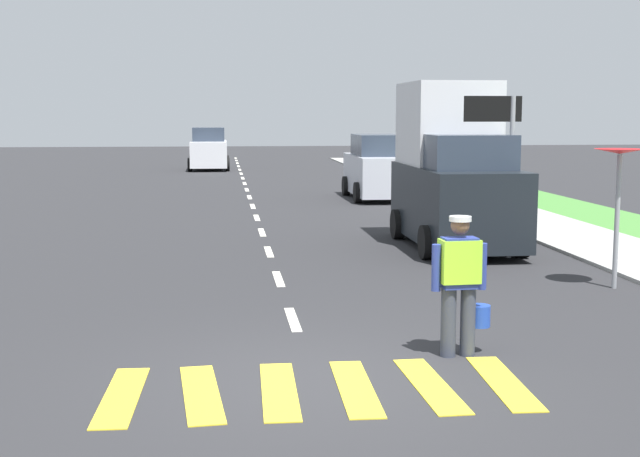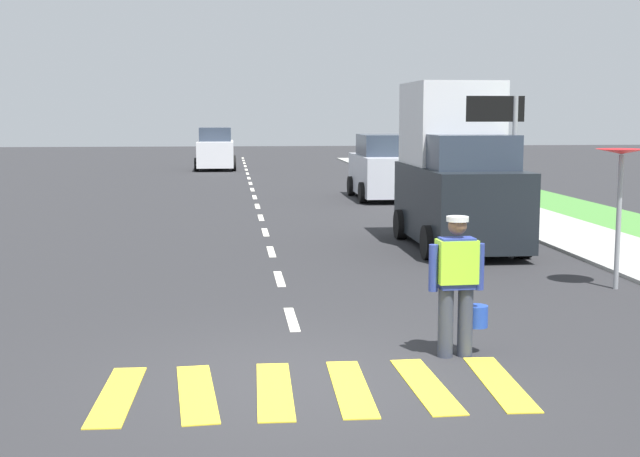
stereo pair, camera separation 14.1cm
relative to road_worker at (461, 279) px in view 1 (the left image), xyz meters
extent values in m
plane|color=#28282B|center=(-1.82, 20.32, -0.93)|extent=(96.00, 96.00, 0.00)
cube|color=#9E9E99|center=(5.38, 9.32, -0.93)|extent=(2.40, 72.00, 0.14)
cube|color=yellow|center=(-3.82, -1.08, -0.92)|extent=(0.41, 1.91, 0.01)
cube|color=yellow|center=(-3.02, -1.08, -0.92)|extent=(0.52, 1.92, 0.01)
cube|color=yellow|center=(-2.22, -1.08, -0.92)|extent=(0.41, 1.91, 0.01)
cube|color=yellow|center=(-1.42, -1.08, -0.92)|extent=(0.41, 1.91, 0.01)
cube|color=yellow|center=(-0.62, -1.08, -0.92)|extent=(0.42, 1.91, 0.01)
cube|color=yellow|center=(0.18, -1.08, -0.92)|extent=(0.45, 1.91, 0.01)
cube|color=silver|center=(-1.82, 2.02, -0.93)|extent=(0.14, 1.40, 0.01)
cube|color=silver|center=(-1.82, 5.02, -0.93)|extent=(0.14, 1.40, 0.01)
cube|color=silver|center=(-1.82, 8.02, -0.93)|extent=(0.14, 1.40, 0.01)
cube|color=silver|center=(-1.82, 11.02, -0.93)|extent=(0.14, 1.40, 0.01)
cube|color=silver|center=(-1.82, 14.02, -0.93)|extent=(0.14, 1.40, 0.01)
cube|color=silver|center=(-1.82, 17.02, -0.93)|extent=(0.14, 1.40, 0.01)
cube|color=silver|center=(-1.82, 20.02, -0.93)|extent=(0.14, 1.40, 0.01)
cube|color=silver|center=(-1.82, 23.02, -0.93)|extent=(0.14, 1.40, 0.01)
cube|color=silver|center=(-1.82, 26.02, -0.93)|extent=(0.14, 1.40, 0.01)
cube|color=silver|center=(-1.82, 29.02, -0.93)|extent=(0.14, 1.40, 0.01)
cube|color=silver|center=(-1.82, 32.02, -0.93)|extent=(0.14, 1.40, 0.01)
cube|color=silver|center=(-1.82, 35.02, -0.93)|extent=(0.14, 1.40, 0.01)
cube|color=silver|center=(-1.82, 38.02, -0.93)|extent=(0.14, 1.40, 0.01)
cube|color=silver|center=(-1.82, 41.02, -0.93)|extent=(0.14, 1.40, 0.01)
cube|color=silver|center=(-1.82, 44.02, -0.93)|extent=(0.14, 1.40, 0.01)
cube|color=silver|center=(-1.82, 47.02, -0.93)|extent=(0.14, 1.40, 0.01)
cylinder|color=#383D4C|center=(-0.14, -0.02, -0.52)|extent=(0.18, 0.18, 0.82)
cylinder|color=#383D4C|center=(0.10, 0.00, -0.52)|extent=(0.18, 0.18, 0.82)
cube|color=navy|center=(-0.02, -0.01, 0.19)|extent=(0.41, 0.26, 0.60)
cube|color=#A5EA33|center=(-0.02, -0.01, 0.21)|extent=(0.48, 0.31, 0.51)
cylinder|color=navy|center=(-0.30, -0.03, 0.14)|extent=(0.11, 0.11, 0.55)
cylinder|color=navy|center=(0.26, 0.01, 0.14)|extent=(0.11, 0.11, 0.55)
sphere|color=brown|center=(-0.02, -0.01, 0.63)|extent=(0.22, 0.22, 0.22)
cylinder|color=silver|center=(-0.02, -0.01, 0.71)|extent=(0.26, 0.26, 0.06)
cylinder|color=#2347B7|center=(0.27, 0.11, -0.48)|extent=(0.26, 0.26, 0.26)
cylinder|color=gray|center=(3.63, 3.61, 0.17)|extent=(0.08, 0.08, 2.20)
cone|color=red|center=(3.63, 3.63, 1.32)|extent=(0.80, 0.80, 0.08)
cone|color=white|center=(3.63, 3.64, 1.32)|extent=(0.56, 0.56, 0.06)
cylinder|color=gray|center=(2.91, 6.77, 0.67)|extent=(0.10, 0.10, 3.20)
cube|color=white|center=(2.51, 6.80, 2.02)|extent=(1.10, 0.05, 0.44)
cube|color=black|center=(2.51, 6.79, 2.02)|extent=(1.16, 0.04, 0.50)
cube|color=black|center=(2.20, 8.20, 0.03)|extent=(1.90, 4.60, 1.56)
cube|color=#2D3847|center=(2.20, 7.39, 1.16)|extent=(1.67, 1.61, 0.70)
cube|color=silver|center=(2.20, 9.00, 1.71)|extent=(1.80, 2.53, 1.80)
cylinder|color=black|center=(1.23, 9.62, -0.59)|extent=(0.22, 0.68, 0.68)
cylinder|color=black|center=(3.17, 9.62, -0.59)|extent=(0.22, 0.68, 0.68)
cylinder|color=black|center=(1.23, 6.77, -0.59)|extent=(0.22, 0.68, 0.68)
cylinder|color=black|center=(3.17, 6.77, -0.59)|extent=(0.22, 0.68, 0.68)
cube|color=silver|center=(-3.39, 35.33, -0.10)|extent=(1.83, 4.16, 1.29)
cube|color=#2D3847|center=(-3.39, 35.43, 0.89)|extent=(1.61, 2.29, 0.70)
cylinder|color=black|center=(-2.45, 34.04, -0.59)|extent=(0.22, 0.68, 0.68)
cylinder|color=black|center=(-4.32, 34.04, -0.59)|extent=(0.22, 0.68, 0.68)
cylinder|color=black|center=(-2.45, 36.62, -0.59)|extent=(0.22, 0.68, 0.68)
cylinder|color=black|center=(-4.32, 36.62, -0.59)|extent=(0.22, 0.68, 0.68)
cube|color=silver|center=(2.44, 19.02, -0.10)|extent=(1.65, 4.29, 1.30)
cube|color=#2D3847|center=(2.44, 18.91, 0.89)|extent=(1.46, 2.36, 0.70)
cylinder|color=black|center=(1.60, 20.35, -0.59)|extent=(0.22, 0.68, 0.68)
cylinder|color=black|center=(3.29, 20.35, -0.59)|extent=(0.22, 0.68, 0.68)
cylinder|color=black|center=(1.60, 17.69, -0.59)|extent=(0.22, 0.68, 0.68)
cylinder|color=black|center=(3.29, 17.69, -0.59)|extent=(0.22, 0.68, 0.68)
camera|label=1|loc=(-2.78, -9.71, 1.91)|focal=48.47mm
camera|label=2|loc=(-2.64, -9.72, 1.91)|focal=48.47mm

